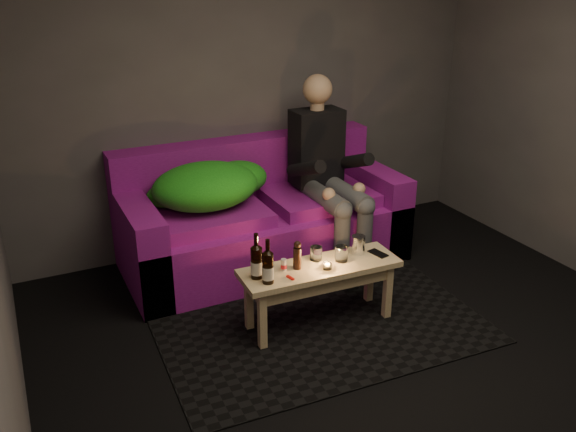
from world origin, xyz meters
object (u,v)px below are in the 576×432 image
(beer_bottle_a, at_px, (257,262))
(steel_cup, at_px, (358,245))
(sofa, at_px, (261,220))
(person, at_px, (327,169))
(beer_bottle_b, at_px, (268,267))
(coffee_table, at_px, (320,276))

(beer_bottle_a, distance_m, steel_cup, 0.75)
(sofa, height_order, person, person)
(person, distance_m, beer_bottle_a, 1.29)
(sofa, bearing_deg, steel_cup, -74.30)
(beer_bottle_a, bearing_deg, steel_cup, 1.80)
(sofa, height_order, steel_cup, sofa)
(sofa, xyz_separation_m, beer_bottle_b, (-0.43, -1.11, 0.20))
(beer_bottle_b, height_order, steel_cup, beer_bottle_b)
(coffee_table, distance_m, beer_bottle_a, 0.47)
(sofa, distance_m, steel_cup, 1.05)
(beer_bottle_a, xyz_separation_m, beer_bottle_b, (0.04, -0.09, -0.00))
(sofa, height_order, beer_bottle_a, sofa)
(coffee_table, bearing_deg, beer_bottle_b, -171.07)
(beer_bottle_b, bearing_deg, steel_cup, 8.85)
(sofa, relative_size, beer_bottle_b, 7.55)
(person, distance_m, beer_bottle_b, 1.33)
(steel_cup, bearing_deg, sofa, 105.70)
(steel_cup, bearing_deg, beer_bottle_b, -171.15)
(beer_bottle_a, height_order, steel_cup, beer_bottle_a)
(person, distance_m, steel_cup, 0.89)
(steel_cup, bearing_deg, beer_bottle_a, -178.20)
(sofa, distance_m, beer_bottle_b, 1.20)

